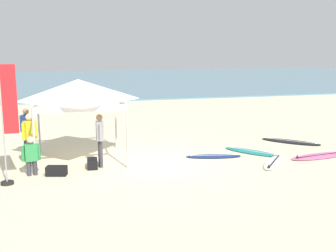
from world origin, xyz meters
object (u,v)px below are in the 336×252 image
(surfboard_teal, at_px, (252,152))
(surfboard_white, at_px, (274,162))
(surfboard_pink, at_px, (320,156))
(person_green, at_px, (31,154))
(person_blue, at_px, (27,129))
(person_grey, at_px, (100,137))
(banner_flag, at_px, (8,129))
(canopy_tent, at_px, (78,90))
(person_yellow, at_px, (30,136))
(gear_bag_near_tent, at_px, (92,164))
(gear_bag_by_pole, at_px, (57,171))
(surfboard_navy, at_px, (213,156))
(surfboard_black, at_px, (291,142))

(surfboard_teal, distance_m, surfboard_white, 1.47)
(surfboard_pink, bearing_deg, person_green, 178.25)
(person_blue, bearing_deg, person_grey, -38.48)
(banner_flag, bearing_deg, canopy_tent, 46.09)
(surfboard_teal, bearing_deg, person_blue, 169.40)
(person_yellow, bearing_deg, surfboard_teal, -2.06)
(surfboard_pink, relative_size, person_yellow, 1.49)
(gear_bag_near_tent, distance_m, gear_bag_by_pole, 1.22)
(person_grey, height_order, gear_bag_by_pole, person_grey)
(surfboard_pink, height_order, gear_bag_near_tent, gear_bag_near_tent)
(gear_bag_near_tent, relative_size, gear_bag_by_pole, 1.00)
(gear_bag_near_tent, height_order, gear_bag_by_pole, same)
(gear_bag_by_pole, bearing_deg, person_yellow, 121.96)
(surfboard_navy, distance_m, person_yellow, 6.19)
(surfboard_pink, distance_m, person_grey, 7.66)
(person_blue, bearing_deg, surfboard_navy, -15.08)
(surfboard_teal, distance_m, person_blue, 8.04)
(surfboard_teal, relative_size, gear_bag_near_tent, 3.38)
(person_grey, xyz_separation_m, person_blue, (-2.35, 1.87, 0.00))
(surfboard_pink, bearing_deg, banner_flag, -177.80)
(gear_bag_by_pole, bearing_deg, surfboard_white, -3.83)
(person_yellow, height_order, person_green, person_yellow)
(canopy_tent, relative_size, surfboard_navy, 1.45)
(surfboard_pink, height_order, gear_bag_by_pole, gear_bag_by_pole)
(canopy_tent, relative_size, gear_bag_by_pole, 4.85)
(surfboard_black, xyz_separation_m, person_blue, (-10.10, 0.36, 0.95))
(surfboard_navy, bearing_deg, canopy_tent, 169.61)
(person_grey, xyz_separation_m, person_green, (-2.08, -0.42, -0.33))
(canopy_tent, bearing_deg, gear_bag_near_tent, -74.33)
(surfboard_teal, relative_size, person_blue, 1.18)
(surfboard_white, bearing_deg, gear_bag_near_tent, 170.43)
(surfboard_black, xyz_separation_m, gear_bag_near_tent, (-8.02, -1.58, 0.10))
(surfboard_black, bearing_deg, person_yellow, -175.20)
(surfboard_white, xyz_separation_m, person_yellow, (-7.76, 1.74, 0.95))
(canopy_tent, bearing_deg, surfboard_navy, -10.39)
(person_yellow, height_order, gear_bag_near_tent, person_yellow)
(surfboard_white, distance_m, gear_bag_near_tent, 5.95)
(surfboard_teal, distance_m, surfboard_black, 2.51)
(banner_flag, bearing_deg, person_yellow, 76.26)
(person_green, bearing_deg, surfboard_teal, 6.17)
(surfboard_black, distance_m, person_yellow, 10.00)
(canopy_tent, height_order, banner_flag, banner_flag)
(surfboard_navy, bearing_deg, surfboard_white, -36.67)
(surfboard_pink, xyz_separation_m, person_grey, (-7.57, 0.71, 0.95))
(banner_flag, relative_size, gear_bag_by_pole, 5.67)
(surfboard_black, distance_m, person_grey, 7.95)
(person_yellow, xyz_separation_m, banner_flag, (-0.43, -1.78, 0.59))
(person_blue, bearing_deg, surfboard_white, -20.27)
(surfboard_teal, height_order, surfboard_black, same)
(surfboard_navy, xyz_separation_m, person_yellow, (-6.09, 0.50, 0.95))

